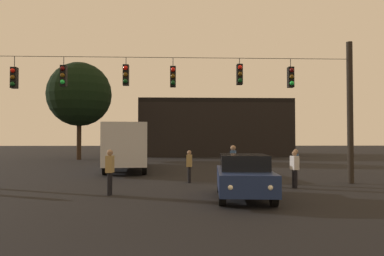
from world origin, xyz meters
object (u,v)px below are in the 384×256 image
(pedestrian_near_bus, at_px, (189,165))
(pedestrian_crossing_right, at_px, (295,167))
(car_near_right, at_px, (244,176))
(pedestrian_crossing_center, at_px, (233,162))
(pedestrian_trailing, at_px, (296,165))
(pedestrian_far_side, at_px, (110,169))
(tree_left_silhouette, at_px, (79,94))
(city_bus, at_px, (127,142))

(pedestrian_near_bus, bearing_deg, pedestrian_crossing_right, -26.19)
(pedestrian_near_bus, bearing_deg, car_near_right, -69.88)
(pedestrian_crossing_right, bearing_deg, pedestrian_crossing_center, 156.06)
(pedestrian_crossing_right, bearing_deg, pedestrian_trailing, 69.84)
(pedestrian_crossing_center, height_order, pedestrian_far_side, pedestrian_crossing_center)
(car_near_right, distance_m, tree_left_silhouette, 28.20)
(pedestrian_near_bus, height_order, pedestrian_far_side, pedestrian_far_side)
(city_bus, relative_size, pedestrian_near_bus, 7.33)
(city_bus, height_order, pedestrian_crossing_center, city_bus)
(pedestrian_near_bus, xyz_separation_m, pedestrian_trailing, (4.79, -0.94, 0.05))
(pedestrian_crossing_right, height_order, pedestrian_trailing, pedestrian_trailing)
(car_near_right, bearing_deg, pedestrian_trailing, 51.23)
(car_near_right, height_order, pedestrian_far_side, pedestrian_far_side)
(pedestrian_trailing, height_order, tree_left_silhouette, tree_left_silhouette)
(city_bus, distance_m, pedestrian_crossing_right, 13.30)
(pedestrian_crossing_right, height_order, pedestrian_near_bus, pedestrian_crossing_right)
(pedestrian_crossing_right, distance_m, tree_left_silhouette, 27.24)
(city_bus, xyz_separation_m, pedestrian_crossing_center, (5.88, -9.26, -0.84))
(pedestrian_crossing_center, bearing_deg, tree_left_silhouette, 120.00)
(car_near_right, height_order, tree_left_silhouette, tree_left_silhouette)
(pedestrian_far_side, bearing_deg, city_bus, 94.34)
(pedestrian_near_bus, relative_size, pedestrian_far_side, 0.91)
(pedestrian_trailing, distance_m, tree_left_silhouette, 26.51)
(pedestrian_near_bus, height_order, pedestrian_trailing, pedestrian_trailing)
(pedestrian_near_bus, relative_size, pedestrian_trailing, 0.95)
(pedestrian_far_side, bearing_deg, pedestrian_trailing, 19.90)
(pedestrian_trailing, xyz_separation_m, tree_left_silhouette, (-15.09, 21.05, 5.61))
(pedestrian_crossing_center, relative_size, pedestrian_far_side, 1.07)
(pedestrian_crossing_center, height_order, tree_left_silhouette, tree_left_silhouette)
(car_near_right, distance_m, pedestrian_crossing_right, 3.68)
(pedestrian_crossing_center, distance_m, pedestrian_trailing, 2.87)
(city_bus, distance_m, pedestrian_crossing_center, 11.00)
(city_bus, xyz_separation_m, tree_left_silhouette, (-6.34, 11.92, 4.65))
(tree_left_silhouette, bearing_deg, pedestrian_crossing_center, -60.00)
(tree_left_silhouette, bearing_deg, car_near_right, -64.15)
(pedestrian_far_side, xyz_separation_m, tree_left_silhouette, (-7.25, 23.89, 5.57))
(pedestrian_crossing_right, bearing_deg, car_near_right, -135.14)
(city_bus, relative_size, car_near_right, 2.51)
(pedestrian_crossing_center, bearing_deg, pedestrian_near_bus, 151.08)
(pedestrian_near_bus, bearing_deg, pedestrian_trailing, -11.06)
(car_near_right, relative_size, pedestrian_crossing_center, 2.49)
(car_near_right, height_order, pedestrian_crossing_center, pedestrian_crossing_center)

